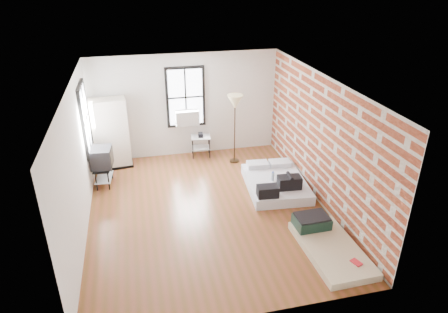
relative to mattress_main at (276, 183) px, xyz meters
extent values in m
plane|color=brown|center=(-1.74, -0.54, -0.16)|extent=(6.00, 6.00, 0.00)
cube|color=silver|center=(-1.74, 2.46, 1.24)|extent=(5.00, 0.01, 2.80)
cube|color=silver|center=(-1.74, -3.54, 1.24)|extent=(5.00, 0.01, 2.80)
cube|color=silver|center=(-4.24, -0.54, 1.24)|extent=(0.01, 6.00, 2.80)
cube|color=brown|center=(0.76, -0.54, 1.24)|extent=(0.02, 6.00, 2.80)
cube|color=white|center=(-1.74, -0.54, 2.64)|extent=(5.00, 6.00, 0.01)
cube|color=white|center=(-1.74, 2.41, 1.49)|extent=(0.90, 0.02, 1.50)
cube|color=black|center=(-2.23, 2.43, 1.49)|extent=(0.07, 0.08, 1.64)
cube|color=black|center=(-1.26, 2.43, 1.49)|extent=(0.07, 0.08, 1.64)
cube|color=black|center=(-1.74, 2.43, 2.28)|extent=(0.90, 0.08, 0.07)
cube|color=black|center=(-1.74, 2.43, 0.71)|extent=(0.90, 0.08, 0.07)
cube|color=black|center=(-1.74, 2.40, 1.49)|extent=(0.04, 0.02, 1.50)
cube|color=black|center=(-1.74, 2.40, 1.49)|extent=(0.90, 0.02, 0.04)
cube|color=silver|center=(-1.74, 2.29, 0.96)|extent=(0.62, 0.30, 0.40)
cube|color=white|center=(-4.19, 1.26, 1.49)|extent=(0.02, 0.90, 1.50)
cube|color=black|center=(-4.21, 0.78, 1.49)|extent=(0.08, 0.07, 1.64)
cube|color=black|center=(-4.21, 1.75, 1.49)|extent=(0.08, 0.07, 1.64)
cube|color=black|center=(-4.21, 1.26, 2.28)|extent=(0.08, 0.90, 0.07)
cube|color=black|center=(-4.21, 1.26, 0.71)|extent=(0.08, 0.90, 0.07)
cube|color=black|center=(-4.18, 1.26, 1.49)|extent=(0.02, 0.04, 1.50)
cube|color=black|center=(-4.18, 1.26, 1.49)|extent=(0.02, 0.90, 0.04)
cube|color=white|center=(0.01, 0.02, -0.04)|extent=(1.49, 1.92, 0.24)
cube|color=white|center=(-0.22, 0.76, 0.14)|extent=(0.55, 0.38, 0.11)
cube|color=white|center=(0.35, 0.71, 0.14)|extent=(0.55, 0.38, 0.11)
cube|color=black|center=(0.16, -0.42, 0.22)|extent=(0.55, 0.35, 0.29)
cylinder|color=black|center=(0.16, -0.42, 0.38)|extent=(0.10, 0.34, 0.08)
cube|color=black|center=(-0.43, -0.66, 0.20)|extent=(0.48, 0.32, 0.25)
cylinder|color=#A8BFD8|center=(-0.09, -0.02, 0.18)|extent=(0.07, 0.07, 0.21)
cylinder|color=#1839AA|center=(-0.09, -0.02, 0.30)|extent=(0.03, 0.03, 0.03)
cube|color=#C6B28F|center=(0.21, -2.45, -0.09)|extent=(0.99, 1.83, 0.14)
cube|color=#142D24|center=(0.10, -1.79, 0.09)|extent=(0.68, 0.49, 0.21)
cube|color=black|center=(0.10, -1.79, 0.21)|extent=(0.64, 0.45, 0.04)
cube|color=red|center=(0.41, -2.97, 0.00)|extent=(0.18, 0.22, 0.02)
cube|color=black|center=(-3.74, 2.11, -0.13)|extent=(0.97, 0.60, 0.06)
cube|color=beige|center=(-3.74, 2.11, 0.79)|extent=(0.92, 0.56, 1.77)
cylinder|color=black|center=(-1.66, 2.03, 0.13)|extent=(0.02, 0.02, 0.57)
cylinder|color=black|center=(-1.20, 1.98, 0.13)|extent=(0.02, 0.02, 0.57)
cylinder|color=black|center=(-1.62, 2.38, 0.13)|extent=(0.02, 0.02, 0.57)
cylinder|color=black|center=(-1.16, 2.33, 0.13)|extent=(0.02, 0.02, 0.57)
cube|color=silver|center=(-1.41, 2.18, 0.41)|extent=(0.56, 0.47, 0.02)
cube|color=silver|center=(-1.41, 2.18, 0.10)|extent=(0.54, 0.45, 0.02)
cube|color=black|center=(-1.41, 2.18, 0.47)|extent=(0.14, 0.20, 0.10)
cylinder|color=black|center=(-0.59, 1.64, -0.14)|extent=(0.27, 0.27, 0.03)
cylinder|color=black|center=(-0.59, 1.64, 0.67)|extent=(0.03, 0.03, 1.60)
cone|color=tan|center=(-0.59, 1.64, 1.52)|extent=(0.40, 0.40, 0.35)
cylinder|color=black|center=(-4.13, 0.87, 0.08)|extent=(0.03, 0.03, 0.47)
cylinder|color=black|center=(-3.85, 0.84, 0.08)|extent=(0.03, 0.03, 0.47)
cylinder|color=black|center=(-4.08, 1.43, 0.08)|extent=(0.03, 0.03, 0.47)
cylinder|color=black|center=(-3.80, 1.41, 0.08)|extent=(0.03, 0.03, 0.47)
cube|color=black|center=(-3.96, 1.14, 0.31)|extent=(0.44, 0.71, 0.03)
cube|color=silver|center=(-3.96, 1.14, 0.03)|extent=(0.42, 0.69, 0.02)
cube|color=black|center=(-3.96, 1.14, 0.56)|extent=(0.52, 0.59, 0.47)
cube|color=black|center=(-3.73, 1.12, 0.56)|extent=(0.06, 0.45, 0.38)
camera|label=1|loc=(-3.06, -7.75, 4.65)|focal=32.00mm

